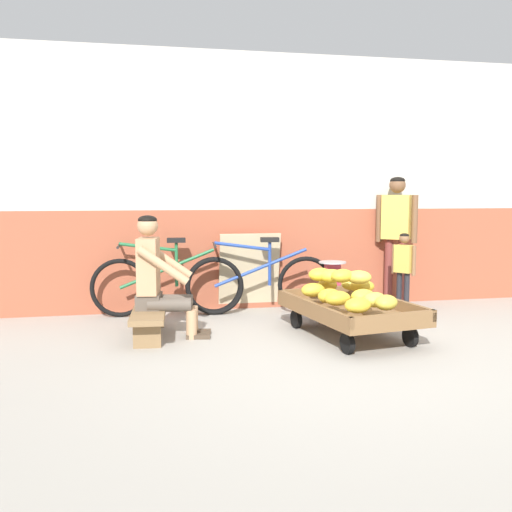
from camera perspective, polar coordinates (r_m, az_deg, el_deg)
name	(u,v)px	position (r m, az deg, el deg)	size (l,w,h in m)	color
ground_plane	(369,368)	(4.67, 10.94, -10.66)	(80.00, 80.00, 0.00)	#A39E93
back_wall	(284,183)	(6.98, 2.77, 7.15)	(16.00, 0.30, 2.93)	#A35138
banana_cart	(350,312)	(5.55, 9.15, -5.38)	(1.07, 1.56, 0.36)	brown
banana_pile	(346,289)	(5.49, 8.80, -3.16)	(0.82, 1.32, 0.26)	yellow
low_bench	(149,316)	(5.58, -10.37, -5.76)	(0.39, 1.12, 0.27)	olive
vendor_seated	(158,277)	(5.51, -9.54, -2.02)	(0.72, 0.55, 1.14)	tan
plastic_crate	(332,301)	(6.53, 7.43, -4.40)	(0.36, 0.28, 0.30)	#234CA8
weighing_scale	(332,274)	(6.48, 7.47, -1.77)	(0.30, 0.30, 0.29)	#28282D
bicycle_near_left	(167,284)	(6.48, -8.67, -2.69)	(1.66, 0.48, 0.86)	black
bicycle_far_left	(260,283)	(6.49, 0.43, -2.61)	(1.66, 0.48, 0.86)	black
sign_board	(249,272)	(6.73, -0.66, -1.53)	(0.70, 0.20, 0.89)	#C6B289
customer_adult	(396,226)	(7.10, 13.54, 2.85)	(0.40, 0.36, 1.53)	brown
customer_child	(404,264)	(6.65, 14.21, -0.80)	(0.20, 0.24, 0.90)	#232328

